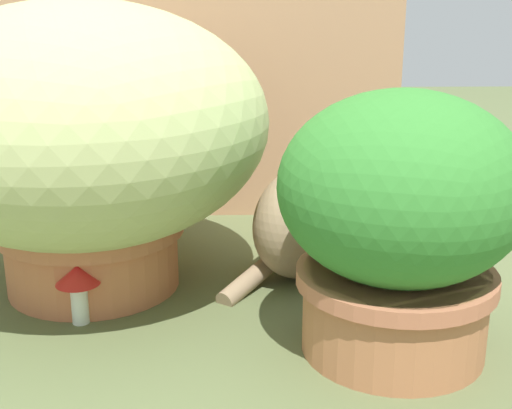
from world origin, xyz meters
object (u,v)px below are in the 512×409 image
object	(u,v)px
grass_planter	(84,133)
cat	(309,213)
leafy_planter	(399,218)
mushroom_ornament_red	(78,282)

from	to	relation	value
grass_planter	cat	world-z (taller)	grass_planter
grass_planter	leafy_planter	distance (m)	0.58
leafy_planter	mushroom_ornament_red	world-z (taller)	leafy_planter
leafy_planter	mushroom_ornament_red	distance (m)	0.53
grass_planter	cat	distance (m)	0.45
grass_planter	cat	size ratio (longest dim) A/B	2.06
grass_planter	mushroom_ornament_red	xyz separation A→B (m)	(0.01, -0.16, -0.22)
leafy_planter	cat	xyz separation A→B (m)	(-0.10, 0.32, -0.09)
grass_planter	mushroom_ornament_red	bearing A→B (deg)	-87.14
mushroom_ornament_red	cat	bearing A→B (deg)	28.31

